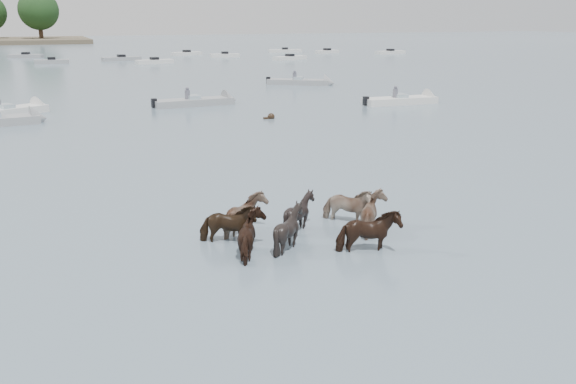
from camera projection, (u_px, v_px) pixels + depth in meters
name	position (u px, v px, depth m)	size (l,w,h in m)	color
ground	(205.00, 250.00, 16.19)	(400.00, 400.00, 0.00)	slate
pony_herd	(301.00, 224.00, 16.88)	(5.80, 4.08, 1.41)	black
swimming_pony	(270.00, 117.00, 37.09)	(0.72, 0.44, 0.44)	black
motorboat_a	(17.00, 110.00, 38.84)	(5.58, 4.15, 1.92)	silver
motorboat_b	(8.00, 120.00, 35.08)	(5.57, 2.24, 1.92)	gray
motorboat_c	(204.00, 102.00, 42.93)	(6.29, 2.06, 1.92)	gray
motorboat_d	(409.00, 100.00, 43.61)	(6.11, 1.84, 1.92)	silver
motorboat_e	(307.00, 82.00, 55.62)	(6.06, 4.72, 1.92)	gray
distant_flotilla	(74.00, 59.00, 84.88)	(106.00, 24.92, 0.93)	silver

